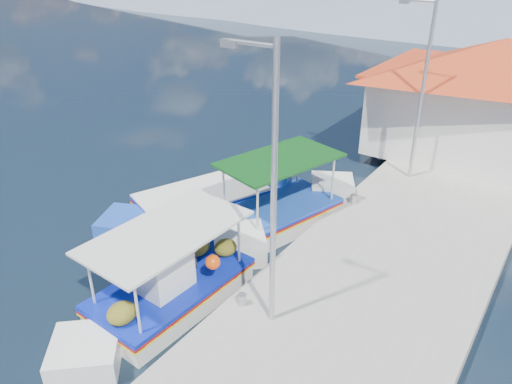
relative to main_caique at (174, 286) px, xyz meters
The scene contains 10 objects.
ground 2.63m from the main_caique, 140.30° to the right, with size 160.00×160.00×0.00m, color black.
quay 5.84m from the main_caique, 48.05° to the left, with size 5.00×44.00×0.50m, color #9A9890.
bollards 4.03m from the main_caique, 63.33° to the left, with size 0.20×17.20×0.30m.
main_caique is the anchor object (origin of this frame).
caique_green_canopy 4.64m from the main_caique, 88.64° to the left, with size 3.17×6.47×2.51m.
caique_blue_hull 4.41m from the main_caique, 121.11° to the left, with size 3.80×6.70×1.28m.
caique_far 15.27m from the main_caique, 88.78° to the left, with size 2.88×7.89×2.78m.
harbor_building 14.18m from the main_caique, 72.52° to the left, with size 10.49×10.49×4.40m.
lamp_post_near 4.25m from the main_caique, ahead, with size 1.21×0.14×6.00m.
lamp_post_far 10.26m from the main_caique, 74.95° to the left, with size 1.21×0.14×6.00m.
Camera 1 is at (9.03, -4.99, 7.83)m, focal length 33.99 mm.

